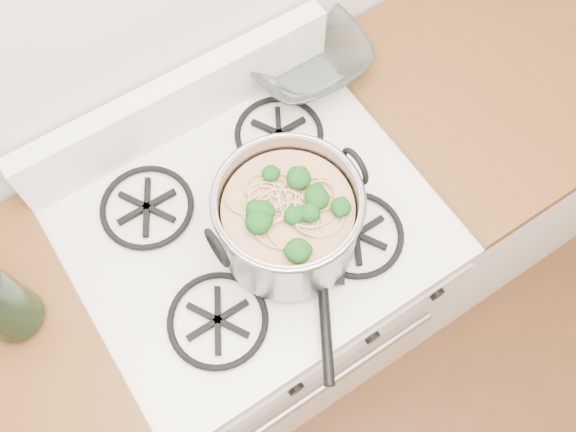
{
  "coord_description": "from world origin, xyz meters",
  "views": [
    {
      "loc": [
        -0.25,
        0.74,
        2.15
      ],
      "look_at": [
        0.04,
        1.18,
        1.04
      ],
      "focal_mm": 40.0,
      "sensor_mm": 36.0,
      "label": 1
    }
  ],
  "objects": [
    {
      "name": "glass_bowl",
      "position": [
        0.32,
        1.54,
        0.94
      ],
      "size": [
        0.12,
        0.12,
        0.03
      ],
      "primitive_type": "imported",
      "rotation": [
        0.0,
        0.0,
        -0.01
      ],
      "color": "white",
      "rests_on": "gas_range"
    },
    {
      "name": "counter_right",
      "position": [
        0.88,
        1.26,
        0.46
      ],
      "size": [
        1.0,
        0.65,
        0.92
      ],
      "color": "silver",
      "rests_on": "ground"
    },
    {
      "name": "gas_range",
      "position": [
        0.0,
        1.26,
        0.44
      ],
      "size": [
        0.76,
        0.66,
        0.92
      ],
      "color": "white",
      "rests_on": "ground"
    },
    {
      "name": "stock_pot",
      "position": [
        0.04,
        1.18,
        1.02
      ],
      "size": [
        0.32,
        0.29,
        0.2
      ],
      "color": "gray",
      "rests_on": "gas_range"
    },
    {
      "name": "spatula",
      "position": [
        0.07,
        1.1,
        0.94
      ],
      "size": [
        0.41,
        0.42,
        0.02
      ],
      "primitive_type": null,
      "rotation": [
        0.0,
        0.0,
        -0.54
      ],
      "color": "black",
      "rests_on": "gas_range"
    },
    {
      "name": "counter_left",
      "position": [
        -0.51,
        1.26,
        0.46
      ],
      "size": [
        0.25,
        0.65,
        0.92
      ],
      "color": "silver",
      "rests_on": "ground"
    }
  ]
}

